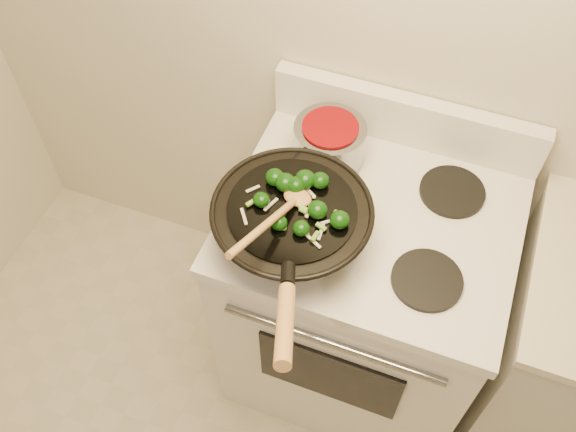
% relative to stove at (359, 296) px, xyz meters
% --- Properties ---
extents(stove, '(0.78, 0.67, 1.08)m').
position_rel_stove_xyz_m(stove, '(0.00, 0.00, 0.00)').
color(stove, white).
rests_on(stove, ground).
extents(wok, '(0.41, 0.66, 0.27)m').
position_rel_stove_xyz_m(wok, '(-0.18, -0.16, 0.53)').
color(wok, black).
rests_on(wok, stove).
extents(stirfry, '(0.27, 0.21, 0.05)m').
position_rel_stove_xyz_m(stirfry, '(-0.17, -0.12, 0.60)').
color(stirfry, black).
rests_on(stirfry, wok).
extents(wooden_spoon, '(0.10, 0.32, 0.14)m').
position_rel_stove_xyz_m(wooden_spoon, '(-0.19, -0.21, 0.63)').
color(wooden_spoon, '#AF7B45').
rests_on(wooden_spoon, wok).
extents(saucepan, '(0.20, 0.31, 0.12)m').
position_rel_stove_xyz_m(saucepan, '(-0.18, 0.15, 0.52)').
color(saucepan, gray).
rests_on(saucepan, stove).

